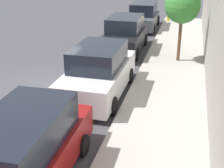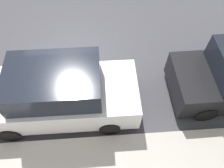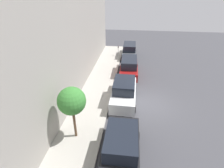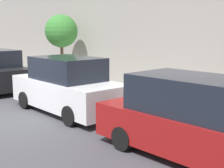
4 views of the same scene
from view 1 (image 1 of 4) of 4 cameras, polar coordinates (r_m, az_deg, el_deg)
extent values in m
plane|color=#424247|center=(13.46, -11.81, -0.40)|extent=(60.00, 60.00, 0.00)
cube|color=#B2ADA3|center=(12.20, 9.84, -2.35)|extent=(2.98, 32.00, 0.15)
cube|color=maroon|center=(7.83, -15.70, -13.77)|extent=(2.00, 4.94, 0.84)
cube|color=black|center=(7.37, -16.39, -8.50)|extent=(1.74, 3.13, 0.84)
cylinder|color=black|center=(9.49, -15.83, -9.20)|extent=(0.22, 0.60, 0.60)
cylinder|color=black|center=(8.81, -5.39, -11.06)|extent=(0.22, 0.60, 0.60)
cube|color=silver|center=(12.18, -2.42, 1.15)|extent=(1.99, 4.81, 0.96)
cube|color=black|center=(11.89, -2.49, 5.10)|extent=(1.74, 2.61, 0.80)
cylinder|color=black|center=(13.91, -4.33, 2.25)|extent=(0.22, 0.64, 0.64)
cylinder|color=black|center=(13.46, 3.21, 1.57)|extent=(0.22, 0.64, 0.64)
cylinder|color=black|center=(11.36, -9.04, -2.90)|extent=(0.22, 0.64, 0.64)
cylinder|color=black|center=(10.80, 0.11, -3.99)|extent=(0.22, 0.64, 0.64)
cube|color=black|center=(17.80, 2.38, 8.18)|extent=(2.00, 4.82, 0.96)
cube|color=black|center=(17.59, 2.42, 10.96)|extent=(1.75, 2.61, 0.80)
cylinder|color=black|center=(19.49, 0.58, 8.44)|extent=(0.22, 0.70, 0.70)
cylinder|color=black|center=(19.15, 6.05, 8.05)|extent=(0.22, 0.70, 0.70)
cylinder|color=black|center=(16.72, -1.85, 5.97)|extent=(0.22, 0.70, 0.70)
cylinder|color=black|center=(16.32, 4.47, 5.49)|extent=(0.22, 0.70, 0.70)
cube|color=#4C5156|center=(23.68, 5.77, 11.64)|extent=(2.03, 4.95, 0.84)
cube|color=black|center=(23.54, 5.85, 13.65)|extent=(1.75, 3.14, 0.84)
cylinder|color=black|center=(25.35, 4.24, 11.77)|extent=(0.22, 0.71, 0.71)
cylinder|color=black|center=(25.11, 8.36, 11.49)|extent=(0.22, 0.71, 0.71)
cylinder|color=black|center=(22.43, 2.82, 10.35)|extent=(0.22, 0.71, 0.71)
cylinder|color=black|center=(22.15, 7.46, 10.02)|extent=(0.22, 0.71, 0.71)
cylinder|color=brown|center=(15.98, 12.26, 8.14)|extent=(0.16, 0.16, 2.27)
sphere|color=#387F33|center=(15.66, 12.76, 13.81)|extent=(1.70, 1.70, 1.70)
cylinder|color=gold|center=(25.93, 10.24, 11.89)|extent=(0.20, 0.20, 0.55)
sphere|color=gold|center=(25.88, 10.30, 12.60)|extent=(0.18, 0.18, 0.18)
camera|label=2|loc=(12.29, 17.37, 28.32)|focal=35.00mm
camera|label=3|loc=(24.13, 5.67, 30.98)|focal=28.00mm
camera|label=4|loc=(9.86, -62.96, -3.53)|focal=50.00mm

